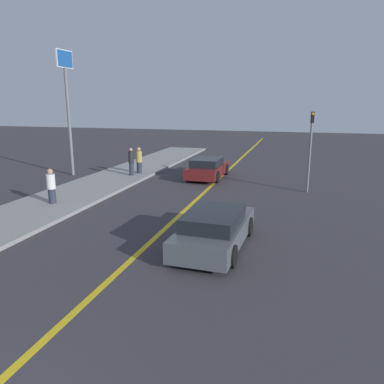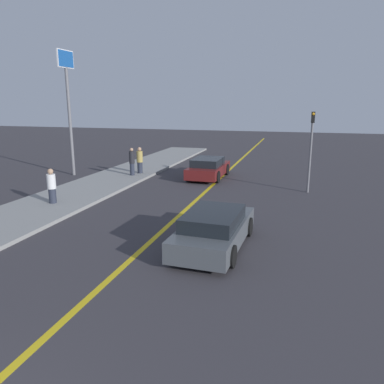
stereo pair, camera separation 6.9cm
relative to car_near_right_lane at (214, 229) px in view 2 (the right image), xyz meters
The scene contains 9 objects.
road_center_line 9.02m from the car_near_right_lane, 104.15° to the left, with size 0.20×60.00×0.01m.
sidewalk_left 11.48m from the car_near_right_lane, 136.91° to the left, with size 3.72×34.21×0.15m.
car_near_right_lane is the anchor object (origin of this frame).
car_ahead_center 11.54m from the car_near_right_lane, 104.81° to the left, with size 2.05×4.31×1.27m.
pedestrian_mid_group 8.72m from the car_near_right_lane, 161.06° to the left, with size 0.39×0.39×1.60m.
pedestrian_far_standing 12.55m from the car_near_right_lane, 127.32° to the left, with size 0.34×0.34×1.73m.
pedestrian_by_sign 13.13m from the car_near_right_lane, 124.56° to the left, with size 0.39×0.39×1.69m.
traffic_light 9.56m from the car_near_right_lane, 71.10° to the left, with size 0.18×0.40×4.19m.
roadside_sign 15.90m from the car_near_right_lane, 140.31° to the left, with size 0.20×1.62×7.76m.
Camera 2 is at (4.75, -2.04, 4.67)m, focal length 35.00 mm.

